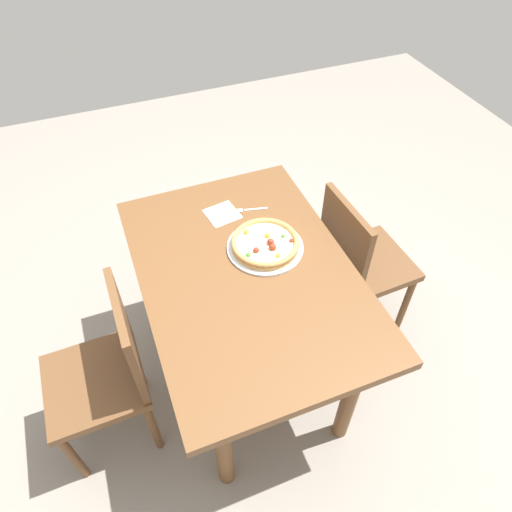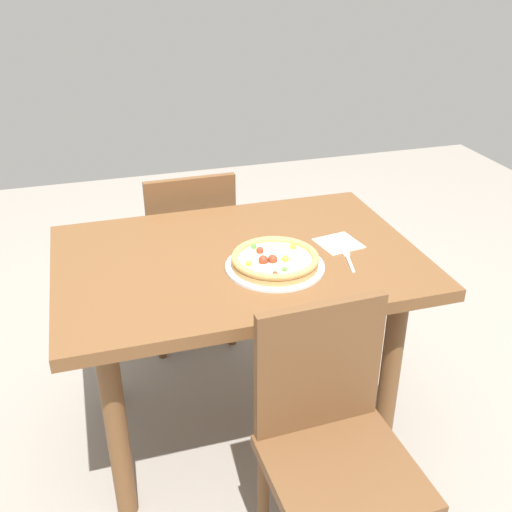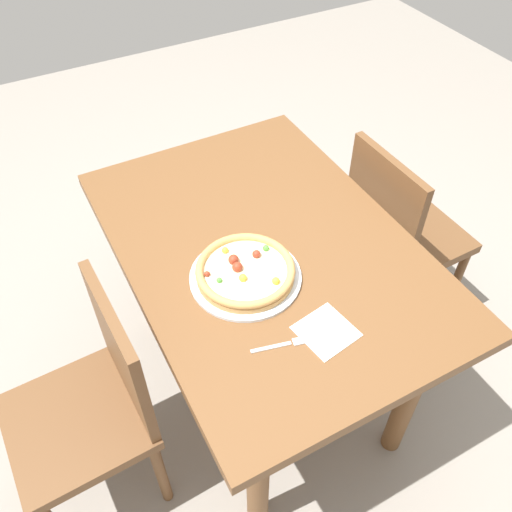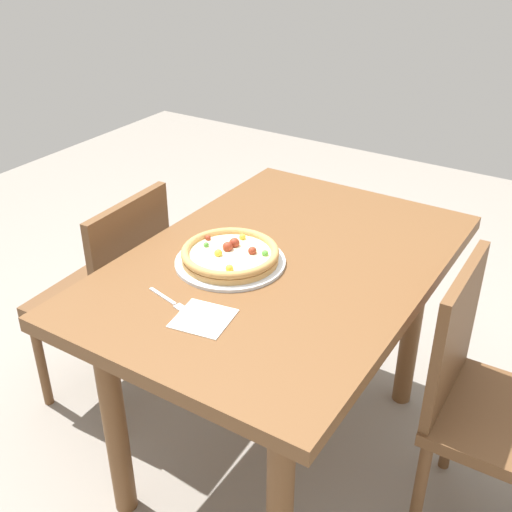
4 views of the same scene
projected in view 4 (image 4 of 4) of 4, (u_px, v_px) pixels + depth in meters
name	position (u px, v px, depth m)	size (l,w,h in m)	color
ground_plane	(277.00, 446.00, 2.25)	(6.00, 6.00, 0.00)	gray
dining_table	(281.00, 293.00, 1.93)	(1.24, 0.85, 0.77)	brown
chair_near	(111.00, 296.00, 2.24)	(0.42, 0.42, 0.87)	brown
chair_far	(486.00, 401.00, 1.77)	(0.41, 0.41, 0.87)	brown
plate	(230.00, 262.00, 1.86)	(0.33, 0.33, 0.01)	silver
pizza	(230.00, 254.00, 1.85)	(0.29, 0.29, 0.05)	tan
fork	(172.00, 302.00, 1.68)	(0.05, 0.16, 0.00)	silver
napkin	(203.00, 318.00, 1.61)	(0.14, 0.14, 0.00)	white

